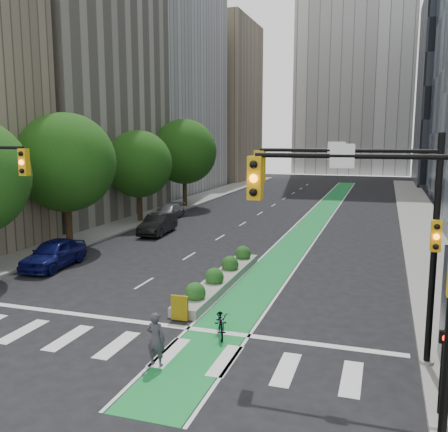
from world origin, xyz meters
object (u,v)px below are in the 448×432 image
Objects in this scene: median_planter at (221,277)px; parked_car_left_near at (54,254)px; bicycle at (221,321)px; parked_car_left_far at (168,212)px; parked_car_left_mid at (158,224)px; cyclist at (156,339)px.

parked_car_left_near reaches higher than median_planter.
parked_car_left_far reaches higher than bicycle.
parked_car_left_near reaches higher than parked_car_left_mid.
bicycle is 0.41× the size of parked_car_left_near.
parked_car_left_near is 1.06× the size of parked_car_left_far.
cyclist is 0.38× the size of parked_car_left_mid.
cyclist is at bearing -45.22° from parked_car_left_near.
cyclist is 21.86m from parked_car_left_mid.
parked_car_left_far is (-11.50, 26.46, -0.24)m from cyclist.
parked_car_left_mid is (1.34, 10.56, -0.04)m from parked_car_left_near.
cyclist reaches higher than parked_car_left_near.
parked_car_left_mid is (-9.33, 19.77, -0.13)m from cyclist.
parked_car_left_mid is 1.04× the size of parked_car_left_far.
parked_car_left_far is at bearing 88.32° from parked_car_left_near.
parked_car_left_mid is (-8.53, 10.73, 0.38)m from median_planter.
parked_car_left_mid reaches higher than median_planter.
parked_car_left_mid reaches higher than bicycle.
bicycle is (1.98, -6.01, 0.13)m from median_planter.
parked_car_left_near is at bearing -86.87° from parked_car_left_far.
parked_car_left_near is at bearing -35.08° from cyclist.
median_planter is 2.33× the size of parked_car_left_far.
bicycle is at bearing -61.20° from parked_car_left_far.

